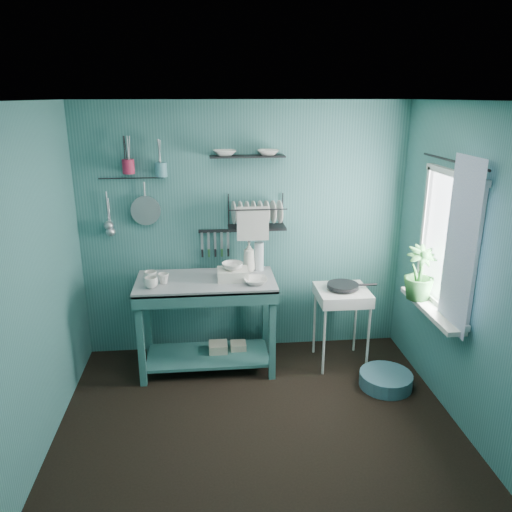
{
  "coord_description": "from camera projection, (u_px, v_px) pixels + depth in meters",
  "views": [
    {
      "loc": [
        -0.35,
        -3.27,
        2.53
      ],
      "look_at": [
        0.05,
        0.85,
        1.2
      ],
      "focal_mm": 35.0,
      "sensor_mm": 36.0,
      "label": 1
    }
  ],
  "objects": [
    {
      "name": "mug_mid",
      "position": [
        163.0,
        278.0,
        4.51
      ],
      "size": [
        0.14,
        0.14,
        0.09
      ],
      "primitive_type": "imported",
      "rotation": [
        0.0,
        0.0,
        0.52
      ],
      "color": "silver",
      "rests_on": "work_counter"
    },
    {
      "name": "wall_back",
      "position": [
        245.0,
        231.0,
        4.94
      ],
      "size": [
        3.2,
        0.0,
        3.2
      ],
      "primitive_type": "plane",
      "rotation": [
        1.57,
        0.0,
        0.0
      ],
      "color": "#326766",
      "rests_on": "ground"
    },
    {
      "name": "utensil_cup_magenta",
      "position": [
        128.0,
        166.0,
        4.56
      ],
      "size": [
        0.11,
        0.11,
        0.13
      ],
      "primitive_type": "cylinder",
      "color": "#A51E3E",
      "rests_on": "wall_back"
    },
    {
      "name": "shelf_bowl_left",
      "position": [
        225.0,
        152.0,
        4.58
      ],
      "size": [
        0.24,
        0.24,
        0.05
      ],
      "primitive_type": "imported",
      "rotation": [
        0.0,
        0.0,
        0.14
      ],
      "color": "silver",
      "rests_on": "upper_shelf"
    },
    {
      "name": "tub_bowl",
      "position": [
        233.0,
        266.0,
        4.58
      ],
      "size": [
        0.2,
        0.19,
        0.06
      ],
      "primitive_type": "imported",
      "color": "silver",
      "rests_on": "wash_tub"
    },
    {
      "name": "mug_right",
      "position": [
        151.0,
        276.0,
        4.55
      ],
      "size": [
        0.17,
        0.17,
        0.1
      ],
      "primitive_type": "imported",
      "rotation": [
        0.0,
        0.0,
        1.05
      ],
      "color": "silver",
      "rests_on": "work_counter"
    },
    {
      "name": "hotplate_stand",
      "position": [
        341.0,
        326.0,
        4.86
      ],
      "size": [
        0.52,
        0.52,
        0.77
      ],
      "primitive_type": "cube",
      "rotation": [
        0.0,
        0.0,
        0.08
      ],
      "color": "silver",
      "rests_on": "floor"
    },
    {
      "name": "curtain_rod",
      "position": [
        453.0,
        161.0,
        3.84
      ],
      "size": [
        0.02,
        1.05,
        0.02
      ],
      "primitive_type": "cylinder",
      "rotation": [
        1.57,
        0.0,
        0.0
      ],
      "color": "black",
      "rests_on": "wall_right"
    },
    {
      "name": "shelf_bowl_right",
      "position": [
        268.0,
        147.0,
        4.61
      ],
      "size": [
        0.24,
        0.24,
        0.05
      ],
      "primitive_type": "imported",
      "rotation": [
        0.0,
        0.0,
        -0.16
      ],
      "color": "silver",
      "rests_on": "upper_shelf"
    },
    {
      "name": "storage_tin_large",
      "position": [
        218.0,
        353.0,
        4.92
      ],
      "size": [
        0.18,
        0.18,
        0.22
      ],
      "primitive_type": "cube",
      "color": "tan",
      "rests_on": "floor"
    },
    {
      "name": "frying_pan",
      "position": [
        343.0,
        286.0,
        4.73
      ],
      "size": [
        0.3,
        0.3,
        0.03
      ],
      "primitive_type": "cylinder",
      "color": "black",
      "rests_on": "hotplate_stand"
    },
    {
      "name": "hook_rail",
      "position": [
        131.0,
        178.0,
        4.64
      ],
      "size": [
        0.6,
        0.01,
        0.01
      ],
      "primitive_type": "cylinder",
      "rotation": [
        0.0,
        1.57,
        0.0
      ],
      "color": "black",
      "rests_on": "wall_back"
    },
    {
      "name": "windowsill",
      "position": [
        431.0,
        309.0,
        4.22
      ],
      "size": [
        0.16,
        0.95,
        0.04
      ],
      "primitive_type": "cube",
      "color": "silver",
      "rests_on": "wall_right"
    },
    {
      "name": "knife_strip",
      "position": [
        215.0,
        231.0,
        4.88
      ],
      "size": [
        0.32,
        0.03,
        0.03
      ],
      "primitive_type": "cube",
      "rotation": [
        0.0,
        0.0,
        -0.02
      ],
      "color": "black",
      "rests_on": "wall_back"
    },
    {
      "name": "dish_rack",
      "position": [
        257.0,
        212.0,
        4.76
      ],
      "size": [
        0.57,
        0.28,
        0.32
      ],
      "primitive_type": "cube",
      "rotation": [
        0.0,
        0.0,
        -0.07
      ],
      "color": "black",
      "rests_on": "wall_back"
    },
    {
      "name": "counter_bowl",
      "position": [
        256.0,
        281.0,
        4.51
      ],
      "size": [
        0.22,
        0.22,
        0.05
      ],
      "primitive_type": "imported",
      "color": "silver",
      "rests_on": "work_counter"
    },
    {
      "name": "curtain",
      "position": [
        460.0,
        247.0,
        3.74
      ],
      "size": [
        0.0,
        1.35,
        1.35
      ],
      "primitive_type": "plane",
      "rotation": [
        1.57,
        0.0,
        1.57
      ],
      "color": "silver",
      "rests_on": "wall_right"
    },
    {
      "name": "wall_front",
      "position": [
        299.0,
        415.0,
        2.1
      ],
      "size": [
        3.2,
        0.0,
        3.2
      ],
      "primitive_type": "plane",
      "rotation": [
        -1.57,
        0.0,
        0.0
      ],
      "color": "#326766",
      "rests_on": "ground"
    },
    {
      "name": "work_counter",
      "position": [
        207.0,
        324.0,
        4.75
      ],
      "size": [
        1.36,
        0.8,
        0.91
      ],
      "primitive_type": "cube",
      "rotation": [
        0.0,
        0.0,
        -0.13
      ],
      "color": "#306663",
      "rests_on": "floor"
    },
    {
      "name": "potted_plant",
      "position": [
        419.0,
        273.0,
        4.32
      ],
      "size": [
        0.29,
        0.29,
        0.48
      ],
      "primitive_type": "imported",
      "rotation": [
        0.0,
        0.0,
        0.11
      ],
      "color": "#27632A",
      "rests_on": "windowsill"
    },
    {
      "name": "soap_bottle",
      "position": [
        249.0,
        256.0,
        4.8
      ],
      "size": [
        0.12,
        0.12,
        0.3
      ],
      "primitive_type": "imported",
      "color": "silver",
      "rests_on": "work_counter"
    },
    {
      "name": "storage_tin_small",
      "position": [
        238.0,
        352.0,
        4.97
      ],
      "size": [
        0.15,
        0.15,
        0.2
      ],
      "primitive_type": "cube",
      "color": "tan",
      "rests_on": "floor"
    },
    {
      "name": "colander",
      "position": [
        146.0,
        211.0,
        4.73
      ],
      "size": [
        0.28,
        0.03,
        0.28
      ],
      "primitive_type": "cylinder",
      "rotation": [
        1.54,
        0.0,
        0.0
      ],
      "color": "#A3A5AB",
      "rests_on": "wall_back"
    },
    {
      "name": "utensil_cup_teal",
      "position": [
        161.0,
        170.0,
        4.6
      ],
      "size": [
        0.11,
        0.11,
        0.13
      ],
      "primitive_type": "cylinder",
      "color": "teal",
      "rests_on": "wall_back"
    },
    {
      "name": "ladle_inner",
      "position": [
        109.0,
        214.0,
        4.72
      ],
      "size": [
        0.01,
        0.01,
        0.3
      ],
      "primitive_type": "cylinder",
      "color": "#A3A5AB",
      "rests_on": "wall_back"
    },
    {
      "name": "mug_left",
      "position": [
        151.0,
        283.0,
        4.4
      ],
      "size": [
        0.12,
        0.12,
        0.1
      ],
      "primitive_type": "imported",
      "color": "silver",
      "rests_on": "work_counter"
    },
    {
      "name": "water_bottle",
      "position": [
        259.0,
        256.0,
        4.83
      ],
      "size": [
        0.09,
        0.09,
        0.28
      ],
      "primitive_type": "cylinder",
      "color": "silver",
      "rests_on": "work_counter"
    },
    {
      "name": "upper_shelf",
      "position": [
        247.0,
        156.0,
        4.62
      ],
      "size": [
        0.7,
        0.19,
        0.02
      ],
      "primitive_type": "cube",
      "rotation": [
        0.0,
        0.0,
        0.01
      ],
      "color": "black",
      "rests_on": "wall_back"
    },
    {
      "name": "floor_basin",
      "position": [
        386.0,
        380.0,
        4.54
      ],
      "size": [
        0.48,
        0.48,
        0.13
      ],
      "primitive_type": "cylinder",
      "color": "#3E6B7B",
      "rests_on": "floor"
    },
    {
      "name": "wash_tub",
      "position": [
        233.0,
        274.0,
        4.6
      ],
      "size": [
        0.28,
        0.22,
        0.1
      ],
      "primitive_type": "cube",
      "color": "silver",
      "rests_on": "work_counter"
    },
    {
      "name": "wall_right",
      "position": [
        477.0,
        278.0,
        3.67
      ],
      "size": [
        0.0,
        3.0,
        3.0
      ],
      "primitive_type": "plane",
      "rotation": [
        1.57,
        0.0,
        -1.57
      ],
      "color": "#326766",
      "rests_on": "ground"
    },
    {
      "name": "wall_left",
      "position": [
        26.0,
        295.0,
        3.37
      ],
      "size": [
        0.0,
        3.0,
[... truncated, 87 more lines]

